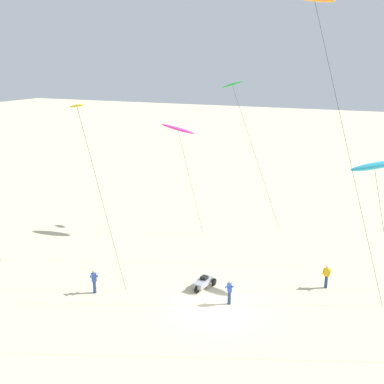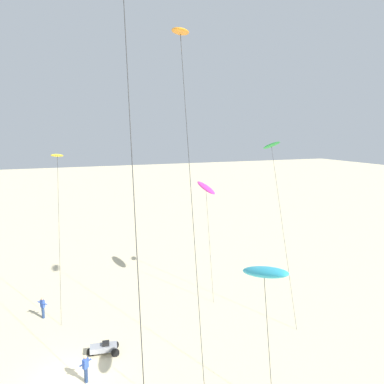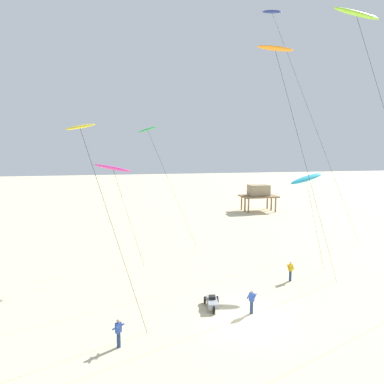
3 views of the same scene
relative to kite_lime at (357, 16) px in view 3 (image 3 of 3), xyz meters
name	(u,v)px [view 3 (image 3 of 3)]	position (x,y,z in m)	size (l,w,h in m)	color
ground_plane	(247,320)	(-8.28, -1.88, -20.13)	(260.00, 260.00, 0.00)	beige
kite_lime	(357,16)	(0.00, 0.00, 0.00)	(9.44, 1.82, 20.87)	#8CD833
kite_orange	(276,51)	(-4.26, 3.51, -1.66)	(7.17, 1.78, 19.04)	orange
kite_cyan	(306,179)	(-0.03, 5.59, -11.68)	(3.61, 1.06, 9.14)	#33BFE0
kite_magenta	(113,168)	(-16.67, 10.31, -10.83)	(4.33, 0.95, 9.88)	#D8339E
kite_navy	(274,17)	(0.40, 14.06, 4.75)	(12.08, 2.04, 25.67)	navy
kite_yellow	(81,131)	(-18.23, -1.61, -8.05)	(4.47, 1.37, 12.57)	yellow
kite_green	(149,132)	(-13.03, 14.47, -7.31)	(6.27, 1.19, 13.50)	green
kite_flyer_nearest	(118,332)	(-16.49, -3.35, -19.24)	(0.73, 0.72, 1.67)	navy
kite_flyer_middle	(290,271)	(-2.27, 3.70, -19.24)	(0.57, 0.54, 1.67)	navy
kite_flyer_furthest	(252,301)	(-7.67, -1.10, -19.24)	(0.73, 0.73, 1.67)	navy
stilt_house	(259,192)	(8.17, 35.38, -16.80)	(6.28, 4.30, 4.69)	#846647
beach_buggy	(212,302)	(-10.04, 0.29, -19.70)	(1.13, 2.11, 0.82)	gray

